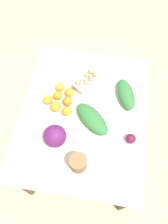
{
  "coord_description": "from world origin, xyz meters",
  "views": [
    {
      "loc": [
        0.74,
        0.12,
        2.15
      ],
      "look_at": [
        0.0,
        0.0,
        0.73
      ],
      "focal_mm": 35.0,
      "sensor_mm": 36.0,
      "label": 1
    }
  ],
  "objects_px": {
    "beet_root": "(131,139)",
    "orange_6": "(70,92)",
    "paper_bag": "(78,163)",
    "orange_1": "(68,101)",
    "orange_3": "(56,107)",
    "orange_4": "(58,95)",
    "orange_0": "(67,111)",
    "greens_bunch_dandelion": "(92,119)",
    "orange_2": "(60,87)",
    "greens_bunch_kale": "(126,94)",
    "cabbage_purple": "(55,136)",
    "orange_5": "(48,100)",
    "egg_carton": "(87,81)"
  },
  "relations": [
    {
      "from": "greens_bunch_kale",
      "to": "orange_4",
      "type": "xyz_separation_m",
      "value": [
        0.09,
        -0.51,
        -0.01
      ]
    },
    {
      "from": "orange_3",
      "to": "orange_6",
      "type": "height_order",
      "value": "orange_3"
    },
    {
      "from": "orange_0",
      "to": "orange_1",
      "type": "xyz_separation_m",
      "value": [
        -0.08,
        -0.01,
        0.0
      ]
    },
    {
      "from": "beet_root",
      "to": "orange_3",
      "type": "relative_size",
      "value": 0.87
    },
    {
      "from": "orange_1",
      "to": "orange_3",
      "type": "distance_m",
      "value": 0.1
    },
    {
      "from": "beet_root",
      "to": "orange_6",
      "type": "relative_size",
      "value": 0.99
    },
    {
      "from": "paper_bag",
      "to": "orange_6",
      "type": "height_order",
      "value": "paper_bag"
    },
    {
      "from": "paper_bag",
      "to": "greens_bunch_kale",
      "type": "distance_m",
      "value": 0.64
    },
    {
      "from": "orange_1",
      "to": "orange_2",
      "type": "height_order",
      "value": "orange_1"
    },
    {
      "from": "greens_bunch_dandelion",
      "to": "orange_2",
      "type": "height_order",
      "value": "greens_bunch_dandelion"
    },
    {
      "from": "beet_root",
      "to": "greens_bunch_dandelion",
      "type": "bearing_deg",
      "value": -109.94
    },
    {
      "from": "orange_4",
      "to": "orange_6",
      "type": "height_order",
      "value": "orange_6"
    },
    {
      "from": "paper_bag",
      "to": "orange_4",
      "type": "bearing_deg",
      "value": -153.48
    },
    {
      "from": "beet_root",
      "to": "orange_4",
      "type": "bearing_deg",
      "value": -114.47
    },
    {
      "from": "paper_bag",
      "to": "orange_0",
      "type": "height_order",
      "value": "paper_bag"
    },
    {
      "from": "orange_0",
      "to": "orange_4",
      "type": "relative_size",
      "value": 1.06
    },
    {
      "from": "orange_0",
      "to": "greens_bunch_dandelion",
      "type": "bearing_deg",
      "value": 79.62
    },
    {
      "from": "beet_root",
      "to": "orange_0",
      "type": "height_order",
      "value": "orange_0"
    },
    {
      "from": "orange_0",
      "to": "orange_4",
      "type": "bearing_deg",
      "value": -141.48
    },
    {
      "from": "orange_5",
      "to": "orange_6",
      "type": "xyz_separation_m",
      "value": [
        -0.09,
        0.15,
        -0.0
      ]
    },
    {
      "from": "orange_5",
      "to": "orange_4",
      "type": "bearing_deg",
      "value": 127.07
    },
    {
      "from": "paper_bag",
      "to": "orange_1",
      "type": "height_order",
      "value": "paper_bag"
    },
    {
      "from": "orange_0",
      "to": "orange_3",
      "type": "xyz_separation_m",
      "value": [
        -0.02,
        -0.09,
        0.0
      ]
    },
    {
      "from": "orange_4",
      "to": "orange_6",
      "type": "xyz_separation_m",
      "value": [
        -0.04,
        0.08,
        0.0
      ]
    },
    {
      "from": "orange_0",
      "to": "orange_2",
      "type": "relative_size",
      "value": 1.0
    },
    {
      "from": "cabbage_purple",
      "to": "greens_bunch_kale",
      "type": "bearing_deg",
      "value": 133.89
    },
    {
      "from": "paper_bag",
      "to": "orange_5",
      "type": "height_order",
      "value": "paper_bag"
    },
    {
      "from": "orange_3",
      "to": "orange_5",
      "type": "distance_m",
      "value": 0.09
    },
    {
      "from": "orange_6",
      "to": "orange_1",
      "type": "bearing_deg",
      "value": 0.71
    },
    {
      "from": "greens_bunch_dandelion",
      "to": "orange_2",
      "type": "xyz_separation_m",
      "value": [
        -0.24,
        -0.29,
        -0.01
      ]
    },
    {
      "from": "cabbage_purple",
      "to": "orange_4",
      "type": "relative_size",
      "value": 2.3
    },
    {
      "from": "greens_bunch_kale",
      "to": "beet_root",
      "type": "distance_m",
      "value": 0.36
    },
    {
      "from": "beet_root",
      "to": "orange_6",
      "type": "distance_m",
      "value": 0.57
    },
    {
      "from": "orange_3",
      "to": "orange_5",
      "type": "xyz_separation_m",
      "value": [
        -0.05,
        -0.07,
        -0.0
      ]
    },
    {
      "from": "greens_bunch_dandelion",
      "to": "orange_3",
      "type": "height_order",
      "value": "greens_bunch_dandelion"
    },
    {
      "from": "orange_3",
      "to": "orange_4",
      "type": "distance_m",
      "value": 0.1
    },
    {
      "from": "orange_6",
      "to": "paper_bag",
      "type": "bearing_deg",
      "value": 16.78
    },
    {
      "from": "orange_6",
      "to": "orange_3",
      "type": "bearing_deg",
      "value": -28.07
    },
    {
      "from": "orange_3",
      "to": "orange_1",
      "type": "bearing_deg",
      "value": 129.08
    },
    {
      "from": "cabbage_purple",
      "to": "greens_bunch_dandelion",
      "type": "height_order",
      "value": "cabbage_purple"
    },
    {
      "from": "greens_bunch_kale",
      "to": "orange_4",
      "type": "bearing_deg",
      "value": -79.95
    },
    {
      "from": "egg_carton",
      "to": "paper_bag",
      "type": "bearing_deg",
      "value": -141.91
    },
    {
      "from": "paper_bag",
      "to": "orange_4",
      "type": "xyz_separation_m",
      "value": [
        -0.49,
        -0.25,
        -0.03
      ]
    },
    {
      "from": "orange_3",
      "to": "greens_bunch_dandelion",
      "type": "bearing_deg",
      "value": 78.78
    },
    {
      "from": "paper_bag",
      "to": "orange_1",
      "type": "bearing_deg",
      "value": -160.55
    },
    {
      "from": "orange_5",
      "to": "egg_carton",
      "type": "bearing_deg",
      "value": 129.49
    },
    {
      "from": "greens_bunch_kale",
      "to": "greens_bunch_dandelion",
      "type": "xyz_separation_m",
      "value": [
        0.25,
        -0.22,
        0.0
      ]
    },
    {
      "from": "beet_root",
      "to": "orange_6",
      "type": "bearing_deg",
      "value": -121.84
    },
    {
      "from": "orange_5",
      "to": "paper_bag",
      "type": "bearing_deg",
      "value": 35.09
    },
    {
      "from": "cabbage_purple",
      "to": "orange_3",
      "type": "height_order",
      "value": "cabbage_purple"
    }
  ]
}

